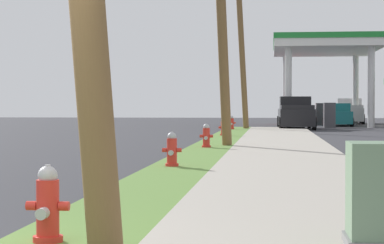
{
  "coord_description": "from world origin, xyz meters",
  "views": [
    {
      "loc": [
        2.66,
        -5.55,
        1.44
      ],
      "look_at": [
        0.57,
        13.93,
        1.0
      ],
      "focal_mm": 69.93,
      "sensor_mm": 36.0,
      "label": 1
    }
  ],
  "objects_px": {
    "fire_hydrant_fifth": "(232,123)",
    "car_red_by_far_pump": "(294,115)",
    "utility_cabinet": "(376,198)",
    "truck_black_on_apron": "(296,114)",
    "fire_hydrant_second": "(172,151)",
    "truck_silver_at_forecourt": "(350,112)",
    "fire_hydrant_third": "(206,137)",
    "fire_hydrant_fourth": "(223,128)",
    "utility_pole_background": "(241,37)",
    "fire_hydrant_nearest": "(48,208)",
    "car_teal_by_near_pump": "(338,116)"
  },
  "relations": [
    {
      "from": "fire_hydrant_third",
      "to": "truck_black_on_apron",
      "type": "relative_size",
      "value": 0.14
    },
    {
      "from": "fire_hydrant_nearest",
      "to": "truck_silver_at_forecourt",
      "type": "bearing_deg",
      "value": 81.15
    },
    {
      "from": "fire_hydrant_third",
      "to": "truck_silver_at_forecourt",
      "type": "xyz_separation_m",
      "value": [
        8.08,
        36.19,
        0.47
      ]
    },
    {
      "from": "utility_pole_background",
      "to": "utility_cabinet",
      "type": "xyz_separation_m",
      "value": [
        2.71,
        -34.78,
        -4.67
      ]
    },
    {
      "from": "fire_hydrant_second",
      "to": "fire_hydrant_fourth",
      "type": "xyz_separation_m",
      "value": [
        0.03,
        16.56,
        0.0
      ]
    },
    {
      "from": "car_red_by_far_pump",
      "to": "fire_hydrant_fourth",
      "type": "bearing_deg",
      "value": -98.93
    },
    {
      "from": "car_red_by_far_pump",
      "to": "truck_silver_at_forecourt",
      "type": "xyz_separation_m",
      "value": [
        4.42,
        3.22,
        0.19
      ]
    },
    {
      "from": "truck_silver_at_forecourt",
      "to": "utility_cabinet",
      "type": "bearing_deg",
      "value": -95.52
    },
    {
      "from": "fire_hydrant_second",
      "to": "truck_silver_at_forecourt",
      "type": "bearing_deg",
      "value": 79.34
    },
    {
      "from": "fire_hydrant_third",
      "to": "fire_hydrant_fourth",
      "type": "xyz_separation_m",
      "value": [
        -0.07,
        9.26,
        0.0
      ]
    },
    {
      "from": "fire_hydrant_nearest",
      "to": "fire_hydrant_second",
      "type": "distance_m",
      "value": 8.99
    },
    {
      "from": "car_red_by_far_pump",
      "to": "truck_silver_at_forecourt",
      "type": "bearing_deg",
      "value": 36.08
    },
    {
      "from": "fire_hydrant_second",
      "to": "utility_pole_background",
      "type": "height_order",
      "value": "utility_pole_background"
    },
    {
      "from": "fire_hydrant_fourth",
      "to": "utility_cabinet",
      "type": "distance_m",
      "value": 25.59
    },
    {
      "from": "fire_hydrant_fifth",
      "to": "truck_black_on_apron",
      "type": "xyz_separation_m",
      "value": [
        3.63,
        4.57,
        0.47
      ]
    },
    {
      "from": "utility_pole_background",
      "to": "fire_hydrant_third",
      "type": "bearing_deg",
      "value": -90.96
    },
    {
      "from": "fire_hydrant_fourth",
      "to": "car_teal_by_near_pump",
      "type": "bearing_deg",
      "value": 71.76
    },
    {
      "from": "utility_cabinet",
      "to": "car_teal_by_near_pump",
      "type": "distance_m",
      "value": 45.74
    },
    {
      "from": "truck_silver_at_forecourt",
      "to": "truck_black_on_apron",
      "type": "distance_m",
      "value": 14.66
    },
    {
      "from": "fire_hydrant_fifth",
      "to": "truck_black_on_apron",
      "type": "height_order",
      "value": "truck_black_on_apron"
    },
    {
      "from": "fire_hydrant_fourth",
      "to": "fire_hydrant_third",
      "type": "bearing_deg",
      "value": -89.57
    },
    {
      "from": "fire_hydrant_second",
      "to": "utility_pole_background",
      "type": "bearing_deg",
      "value": 89.08
    },
    {
      "from": "utility_cabinet",
      "to": "car_red_by_far_pump",
      "type": "height_order",
      "value": "car_red_by_far_pump"
    },
    {
      "from": "utility_cabinet",
      "to": "truck_silver_at_forecourt",
      "type": "relative_size",
      "value": 0.18
    },
    {
      "from": "fire_hydrant_nearest",
      "to": "fire_hydrant_fourth",
      "type": "bearing_deg",
      "value": 89.94
    },
    {
      "from": "fire_hydrant_fourth",
      "to": "car_teal_by_near_pump",
      "type": "xyz_separation_m",
      "value": [
        6.66,
        20.2,
        0.28
      ]
    },
    {
      "from": "fire_hydrant_fourth",
      "to": "fire_hydrant_fifth",
      "type": "xyz_separation_m",
      "value": [
        -0.09,
        8.44,
        0.0
      ]
    },
    {
      "from": "fire_hydrant_fifth",
      "to": "truck_silver_at_forecourt",
      "type": "distance_m",
      "value": 20.24
    },
    {
      "from": "truck_black_on_apron",
      "to": "car_red_by_far_pump",
      "type": "bearing_deg",
      "value": 88.99
    },
    {
      "from": "utility_pole_background",
      "to": "truck_black_on_apron",
      "type": "distance_m",
      "value": 6.46
    },
    {
      "from": "fire_hydrant_fifth",
      "to": "car_red_by_far_pump",
      "type": "xyz_separation_m",
      "value": [
        3.81,
        15.25,
        0.28
      ]
    },
    {
      "from": "fire_hydrant_second",
      "to": "utility_cabinet",
      "type": "height_order",
      "value": "utility_cabinet"
    },
    {
      "from": "fire_hydrant_second",
      "to": "fire_hydrant_fifth",
      "type": "height_order",
      "value": "same"
    },
    {
      "from": "car_red_by_far_pump",
      "to": "utility_pole_background",
      "type": "bearing_deg",
      "value": -103.14
    },
    {
      "from": "fire_hydrant_second",
      "to": "truck_black_on_apron",
      "type": "distance_m",
      "value": 29.79
    },
    {
      "from": "fire_hydrant_nearest",
      "to": "fire_hydrant_second",
      "type": "height_order",
      "value": "same"
    },
    {
      "from": "fire_hydrant_nearest",
      "to": "truck_black_on_apron",
      "type": "distance_m",
      "value": 38.73
    },
    {
      "from": "truck_silver_at_forecourt",
      "to": "fire_hydrant_second",
      "type": "bearing_deg",
      "value": -100.66
    },
    {
      "from": "utility_cabinet",
      "to": "truck_black_on_apron",
      "type": "height_order",
      "value": "truck_black_on_apron"
    },
    {
      "from": "fire_hydrant_second",
      "to": "fire_hydrant_nearest",
      "type": "bearing_deg",
      "value": -89.96
    },
    {
      "from": "fire_hydrant_nearest",
      "to": "fire_hydrant_fourth",
      "type": "relative_size",
      "value": 1.0
    },
    {
      "from": "fire_hydrant_fourth",
      "to": "truck_silver_at_forecourt",
      "type": "xyz_separation_m",
      "value": [
        8.15,
        26.92,
        0.47
      ]
    },
    {
      "from": "fire_hydrant_nearest",
      "to": "car_teal_by_near_pump",
      "type": "relative_size",
      "value": 0.16
    },
    {
      "from": "utility_cabinet",
      "to": "truck_black_on_apron",
      "type": "relative_size",
      "value": 0.18
    },
    {
      "from": "utility_pole_background",
      "to": "truck_black_on_apron",
      "type": "height_order",
      "value": "utility_pole_background"
    },
    {
      "from": "fire_hydrant_third",
      "to": "car_teal_by_near_pump",
      "type": "relative_size",
      "value": 0.16
    },
    {
      "from": "fire_hydrant_fourth",
      "to": "utility_pole_background",
      "type": "bearing_deg",
      "value": 87.68
    },
    {
      "from": "fire_hydrant_third",
      "to": "utility_cabinet",
      "type": "height_order",
      "value": "utility_cabinet"
    },
    {
      "from": "utility_cabinet",
      "to": "fire_hydrant_nearest",
      "type": "bearing_deg",
      "value": -177.12
    },
    {
      "from": "truck_silver_at_forecourt",
      "to": "fire_hydrant_fifth",
      "type": "bearing_deg",
      "value": -114.03
    }
  ]
}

